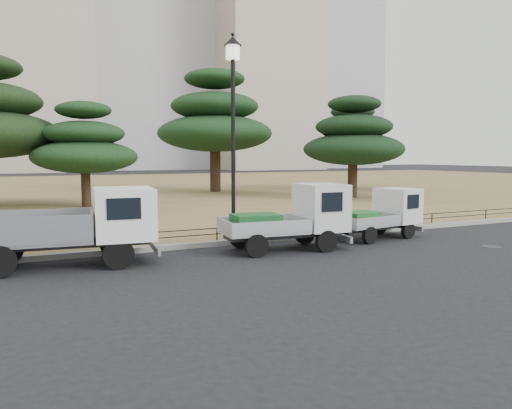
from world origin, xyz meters
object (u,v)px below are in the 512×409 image
truck_kei_rear (382,214)px  street_lamp (233,103)px  truck_large (75,223)px  truck_kei_front (294,217)px

truck_kei_rear → street_lamp: 6.23m
truck_large → truck_kei_front: 6.11m
truck_kei_front → truck_kei_rear: size_ratio=1.14×
truck_kei_rear → street_lamp: street_lamp is taller
truck_kei_rear → truck_large: bearing=171.6°
truck_large → truck_kei_front: (6.09, -0.47, -0.12)m
truck_kei_front → street_lamp: 4.08m
truck_large → truck_kei_front: truck_large is taller
truck_large → truck_kei_front: bearing=1.3°
truck_kei_front → truck_large: bearing=-179.3°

